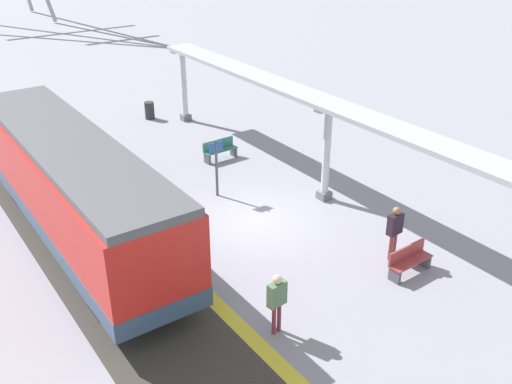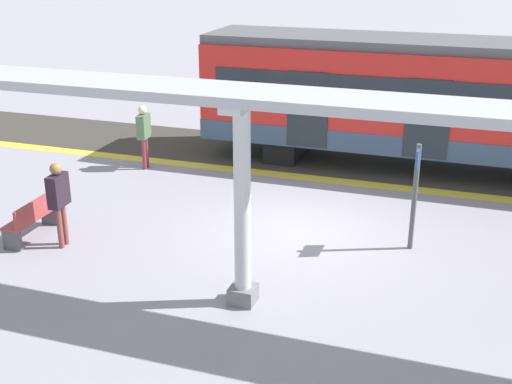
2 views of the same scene
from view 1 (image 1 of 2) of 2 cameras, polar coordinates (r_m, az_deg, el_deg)
ground_plane at (r=19.83m, az=-0.37°, el=-2.94°), size 176.00×176.00×0.00m
tactile_edge_strip at (r=18.39m, az=-9.13°, el=-5.88°), size 0.44×26.53×0.01m
trackbed at (r=17.84m, az=-14.38°, el=-7.58°), size 3.20×38.53×0.01m
train_near_carriage at (r=18.84m, az=-17.54°, el=0.32°), size 2.65×12.26×3.48m
canopy_pillar_second at (r=20.74m, az=6.98°, el=3.78°), size 1.10×0.44×3.55m
canopy_pillar_third at (r=28.96m, az=-7.13°, el=10.43°), size 1.10×0.44×3.55m
canopy_beam at (r=20.22m, az=6.97°, el=8.71°), size 1.20×21.58×0.16m
bench_near_end at (r=17.57m, az=14.88°, el=-6.50°), size 1.51×0.49×0.86m
bench_mid_platform at (r=24.56m, az=-3.62°, el=4.22°), size 1.51×0.49×0.86m
trash_bin at (r=29.85m, az=-10.48°, el=7.93°), size 0.48×0.48×0.87m
platform_info_sign at (r=21.07m, az=-3.94°, el=2.90°), size 0.56×0.10×2.20m
passenger_waiting_near_edge at (r=14.47m, az=2.08°, el=-10.35°), size 0.52×0.28×1.74m
passenger_by_the_benches at (r=17.79m, az=13.56°, el=-3.37°), size 0.53×0.26×1.78m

